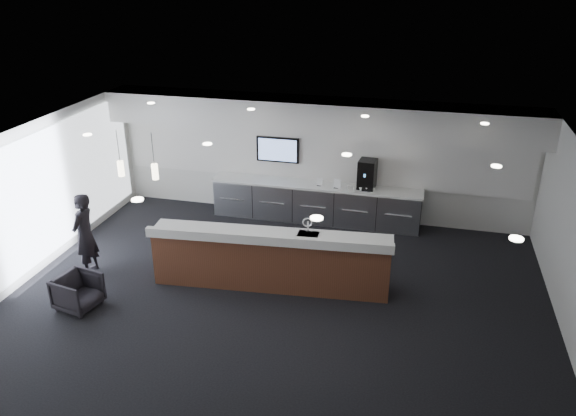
% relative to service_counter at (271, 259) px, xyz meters
% --- Properties ---
extents(ground, '(10.00, 10.00, 0.00)m').
position_rel_service_counter_xyz_m(ground, '(0.24, -0.49, -0.58)').
color(ground, black).
rests_on(ground, ground).
extents(ceiling, '(10.00, 8.00, 0.02)m').
position_rel_service_counter_xyz_m(ceiling, '(0.24, -0.49, 2.42)').
color(ceiling, black).
rests_on(ceiling, back_wall).
extents(back_wall, '(10.00, 0.02, 3.00)m').
position_rel_service_counter_xyz_m(back_wall, '(0.24, 3.51, 0.92)').
color(back_wall, silver).
rests_on(back_wall, ground).
extents(left_wall, '(0.02, 8.00, 3.00)m').
position_rel_service_counter_xyz_m(left_wall, '(-4.76, -0.49, 0.92)').
color(left_wall, silver).
rests_on(left_wall, ground).
extents(soffit_bulkhead, '(10.00, 0.90, 0.70)m').
position_rel_service_counter_xyz_m(soffit_bulkhead, '(0.24, 3.06, 2.07)').
color(soffit_bulkhead, white).
rests_on(soffit_bulkhead, back_wall).
extents(alcove_panel, '(9.80, 0.06, 1.40)m').
position_rel_service_counter_xyz_m(alcove_panel, '(0.24, 3.48, 1.02)').
color(alcove_panel, white).
rests_on(alcove_panel, back_wall).
extents(window_blinds_wall, '(0.04, 7.36, 2.55)m').
position_rel_service_counter_xyz_m(window_blinds_wall, '(-4.72, -0.49, 0.92)').
color(window_blinds_wall, silver).
rests_on(window_blinds_wall, left_wall).
extents(back_credenza, '(5.06, 0.66, 0.95)m').
position_rel_service_counter_xyz_m(back_credenza, '(0.24, 3.15, -0.10)').
color(back_credenza, '#9DA0A6').
rests_on(back_credenza, ground).
extents(wall_tv, '(1.05, 0.08, 0.62)m').
position_rel_service_counter_xyz_m(wall_tv, '(-0.76, 3.41, 1.07)').
color(wall_tv, black).
rests_on(wall_tv, back_wall).
extents(pendant_left, '(0.12, 0.12, 0.30)m').
position_rel_service_counter_xyz_m(pendant_left, '(-2.16, 0.31, 1.67)').
color(pendant_left, '#FFF1C6').
rests_on(pendant_left, ceiling).
extents(pendant_right, '(0.12, 0.12, 0.30)m').
position_rel_service_counter_xyz_m(pendant_right, '(-2.86, 0.31, 1.67)').
color(pendant_right, '#FFF1C6').
rests_on(pendant_right, ceiling).
extents(ceiling_can_lights, '(7.00, 5.00, 0.02)m').
position_rel_service_counter_xyz_m(ceiling_can_lights, '(0.24, -0.49, 2.39)').
color(ceiling_can_lights, white).
rests_on(ceiling_can_lights, ceiling).
extents(service_counter, '(4.65, 1.17, 1.49)m').
position_rel_service_counter_xyz_m(service_counter, '(0.00, 0.00, 0.00)').
color(service_counter, brown).
rests_on(service_counter, ground).
extents(coffee_machine, '(0.43, 0.54, 0.68)m').
position_rel_service_counter_xyz_m(coffee_machine, '(1.45, 3.22, 0.71)').
color(coffee_machine, black).
rests_on(coffee_machine, back_credenza).
extents(info_sign_left, '(0.14, 0.05, 0.20)m').
position_rel_service_counter_xyz_m(info_sign_left, '(0.36, 3.07, 0.47)').
color(info_sign_left, white).
rests_on(info_sign_left, back_credenza).
extents(info_sign_right, '(0.17, 0.07, 0.23)m').
position_rel_service_counter_xyz_m(info_sign_right, '(0.78, 3.01, 0.49)').
color(info_sign_right, white).
rests_on(info_sign_right, back_credenza).
extents(armchair, '(0.83, 0.82, 0.65)m').
position_rel_service_counter_xyz_m(armchair, '(-3.20, -1.57, -0.25)').
color(armchair, black).
rests_on(armchair, ground).
extents(lounge_guest, '(0.43, 0.64, 1.73)m').
position_rel_service_counter_xyz_m(lounge_guest, '(-3.71, -0.42, 0.28)').
color(lounge_guest, black).
rests_on(lounge_guest, ground).
extents(cup_0, '(0.09, 0.09, 0.08)m').
position_rel_service_counter_xyz_m(cup_0, '(1.61, 3.03, 0.41)').
color(cup_0, white).
rests_on(cup_0, back_credenza).
extents(cup_1, '(0.12, 0.12, 0.08)m').
position_rel_service_counter_xyz_m(cup_1, '(1.47, 3.03, 0.41)').
color(cup_1, white).
rests_on(cup_1, back_credenza).
extents(cup_2, '(0.11, 0.11, 0.08)m').
position_rel_service_counter_xyz_m(cup_2, '(1.33, 3.03, 0.41)').
color(cup_2, white).
rests_on(cup_2, back_credenza).
extents(cup_3, '(0.11, 0.11, 0.08)m').
position_rel_service_counter_xyz_m(cup_3, '(1.19, 3.03, 0.41)').
color(cup_3, white).
rests_on(cup_3, back_credenza).
extents(cup_4, '(0.12, 0.12, 0.08)m').
position_rel_service_counter_xyz_m(cup_4, '(1.05, 3.03, 0.41)').
color(cup_4, white).
rests_on(cup_4, back_credenza).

